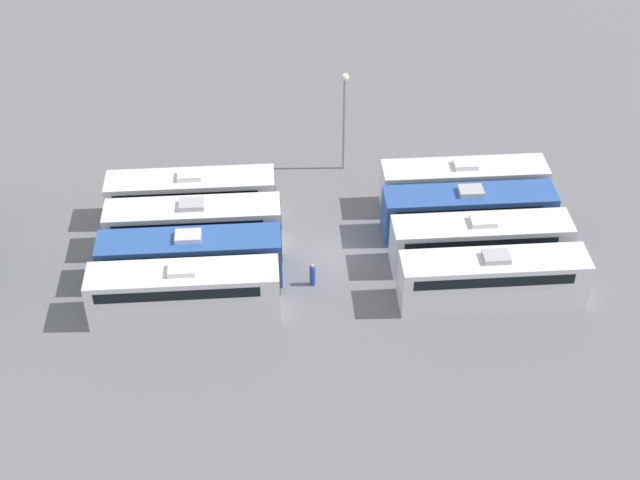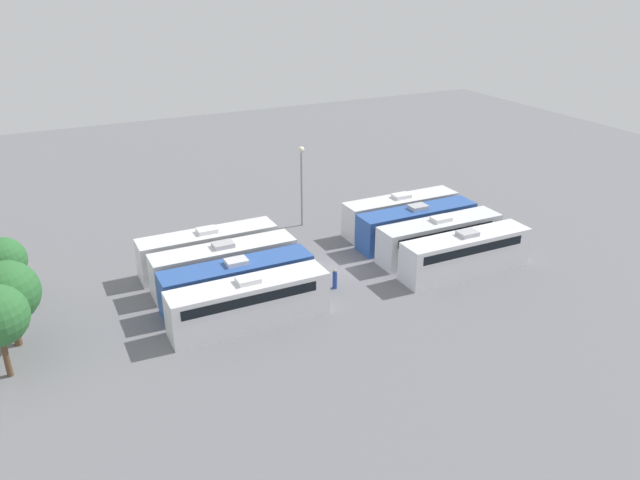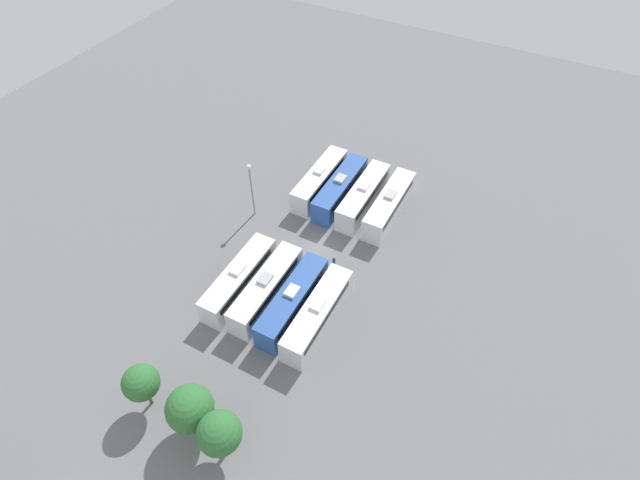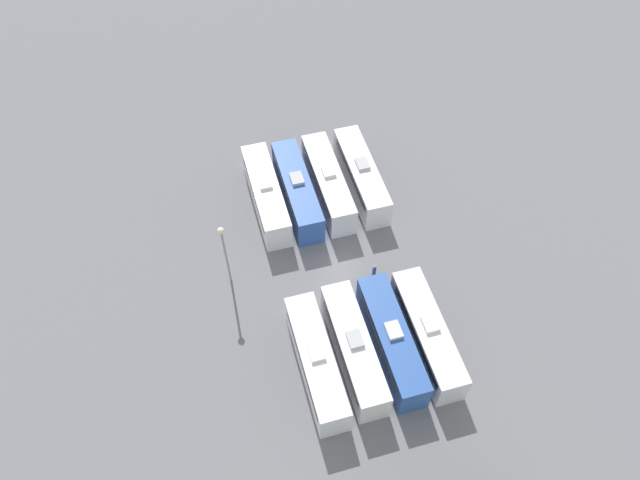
{
  "view_description": "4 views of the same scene",
  "coord_description": "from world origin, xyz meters",
  "px_view_note": "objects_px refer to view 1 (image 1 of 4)",
  "views": [
    {
      "loc": [
        -45.09,
        4.18,
        37.5
      ],
      "look_at": [
        -0.95,
        1.02,
        2.07
      ],
      "focal_mm": 50.0,
      "sensor_mm": 36.0,
      "label": 1
    },
    {
      "loc": [
        -41.21,
        21.9,
        23.26
      ],
      "look_at": [
        1.61,
        0.73,
        2.21
      ],
      "focal_mm": 35.0,
      "sensor_mm": 36.0,
      "label": 2
    },
    {
      "loc": [
        -18.8,
        35.27,
        44.68
      ],
      "look_at": [
        -0.15,
        0.01,
        1.63
      ],
      "focal_mm": 28.0,
      "sensor_mm": 36.0,
      "label": 3
    },
    {
      "loc": [
        10.68,
        31.14,
        48.95
      ],
      "look_at": [
        1.51,
        -1.56,
        3.11
      ],
      "focal_mm": 35.0,
      "sensor_mm": 36.0,
      "label": 4
    }
  ],
  "objects_px": {
    "bus_4": "(184,291)",
    "bus_7": "(191,195)",
    "bus_1": "(480,242)",
    "bus_3": "(463,184)",
    "bus_5": "(190,257)",
    "light_pole": "(344,106)",
    "bus_2": "(468,211)",
    "bus_6": "(193,225)",
    "bus_0": "(492,278)",
    "worker_person": "(312,275)"
  },
  "relations": [
    {
      "from": "bus_0",
      "to": "bus_6",
      "type": "relative_size",
      "value": 1.0
    },
    {
      "from": "bus_2",
      "to": "bus_5",
      "type": "height_order",
      "value": "same"
    },
    {
      "from": "bus_0",
      "to": "worker_person",
      "type": "xyz_separation_m",
      "value": [
        2.24,
        10.86,
        -1.04
      ]
    },
    {
      "from": "bus_3",
      "to": "light_pole",
      "type": "xyz_separation_m",
      "value": [
        5.26,
        7.86,
        3.54
      ]
    },
    {
      "from": "bus_1",
      "to": "bus_7",
      "type": "relative_size",
      "value": 1.0
    },
    {
      "from": "bus_5",
      "to": "worker_person",
      "type": "relative_size",
      "value": 6.91
    },
    {
      "from": "bus_2",
      "to": "bus_7",
      "type": "height_order",
      "value": "same"
    },
    {
      "from": "worker_person",
      "to": "bus_3",
      "type": "bearing_deg",
      "value": -55.03
    },
    {
      "from": "bus_2",
      "to": "bus_3",
      "type": "distance_m",
      "value": 3.14
    },
    {
      "from": "bus_7",
      "to": "bus_2",
      "type": "bearing_deg",
      "value": -99.6
    },
    {
      "from": "bus_1",
      "to": "worker_person",
      "type": "height_order",
      "value": "bus_1"
    },
    {
      "from": "bus_7",
      "to": "bus_5",
      "type": "bearing_deg",
      "value": -178.31
    },
    {
      "from": "bus_3",
      "to": "worker_person",
      "type": "bearing_deg",
      "value": 124.97
    },
    {
      "from": "bus_6",
      "to": "bus_7",
      "type": "distance_m",
      "value": 3.34
    },
    {
      "from": "bus_4",
      "to": "worker_person",
      "type": "relative_size",
      "value": 6.91
    },
    {
      "from": "bus_5",
      "to": "light_pole",
      "type": "height_order",
      "value": "light_pole"
    },
    {
      "from": "bus_7",
      "to": "light_pole",
      "type": "xyz_separation_m",
      "value": [
        5.26,
        -10.98,
        3.54
      ]
    },
    {
      "from": "bus_0",
      "to": "bus_1",
      "type": "xyz_separation_m",
      "value": [
        3.55,
        0.02,
        0.0
      ]
    },
    {
      "from": "bus_0",
      "to": "bus_4",
      "type": "xyz_separation_m",
      "value": [
        0.18,
        18.73,
        0.0
      ]
    },
    {
      "from": "bus_4",
      "to": "bus_7",
      "type": "relative_size",
      "value": 1.0
    },
    {
      "from": "bus_1",
      "to": "worker_person",
      "type": "xyz_separation_m",
      "value": [
        -1.31,
        10.85,
        -1.04
      ]
    },
    {
      "from": "bus_2",
      "to": "worker_person",
      "type": "bearing_deg",
      "value": 113.07
    },
    {
      "from": "bus_6",
      "to": "worker_person",
      "type": "distance_m",
      "value": 8.79
    },
    {
      "from": "bus_1",
      "to": "bus_2",
      "type": "xyz_separation_m",
      "value": [
        3.26,
        0.12,
        0.0
      ]
    },
    {
      "from": "bus_4",
      "to": "bus_2",
      "type": "bearing_deg",
      "value": -70.4
    },
    {
      "from": "bus_7",
      "to": "bus_3",
      "type": "bearing_deg",
      "value": -90.03
    },
    {
      "from": "bus_3",
      "to": "bus_5",
      "type": "height_order",
      "value": "same"
    },
    {
      "from": "bus_1",
      "to": "bus_4",
      "type": "height_order",
      "value": "same"
    },
    {
      "from": "bus_0",
      "to": "bus_2",
      "type": "distance_m",
      "value": 6.81
    },
    {
      "from": "bus_3",
      "to": "worker_person",
      "type": "distance_m",
      "value": 13.48
    },
    {
      "from": "bus_4",
      "to": "bus_7",
      "type": "bearing_deg",
      "value": -0.24
    },
    {
      "from": "bus_4",
      "to": "bus_1",
      "type": "bearing_deg",
      "value": -79.81
    },
    {
      "from": "bus_0",
      "to": "bus_2",
      "type": "relative_size",
      "value": 1.0
    },
    {
      "from": "bus_2",
      "to": "bus_5",
      "type": "bearing_deg",
      "value": 100.79
    },
    {
      "from": "bus_0",
      "to": "bus_2",
      "type": "xyz_separation_m",
      "value": [
        6.81,
        0.14,
        0.0
      ]
    },
    {
      "from": "bus_7",
      "to": "bus_1",
      "type": "bearing_deg",
      "value": -108.91
    },
    {
      "from": "bus_1",
      "to": "bus_3",
      "type": "height_order",
      "value": "same"
    },
    {
      "from": "bus_2",
      "to": "bus_3",
      "type": "relative_size",
      "value": 1.0
    },
    {
      "from": "bus_2",
      "to": "worker_person",
      "type": "relative_size",
      "value": 6.91
    },
    {
      "from": "bus_4",
      "to": "bus_6",
      "type": "relative_size",
      "value": 1.0
    },
    {
      "from": "bus_0",
      "to": "bus_5",
      "type": "distance_m",
      "value": 18.79
    },
    {
      "from": "bus_0",
      "to": "bus_3",
      "type": "bearing_deg",
      "value": -0.84
    },
    {
      "from": "bus_2",
      "to": "bus_6",
      "type": "height_order",
      "value": "same"
    },
    {
      "from": "bus_4",
      "to": "light_pole",
      "type": "bearing_deg",
      "value": -36.27
    },
    {
      "from": "bus_3",
      "to": "bus_4",
      "type": "bearing_deg",
      "value": 117.32
    },
    {
      "from": "bus_3",
      "to": "bus_6",
      "type": "height_order",
      "value": "same"
    },
    {
      "from": "bus_2",
      "to": "bus_0",
      "type": "bearing_deg",
      "value": -178.85
    },
    {
      "from": "bus_1",
      "to": "bus_4",
      "type": "bearing_deg",
      "value": 100.19
    },
    {
      "from": "bus_3",
      "to": "bus_5",
      "type": "bearing_deg",
      "value": 109.58
    },
    {
      "from": "bus_1",
      "to": "bus_6",
      "type": "relative_size",
      "value": 1.0
    }
  ]
}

